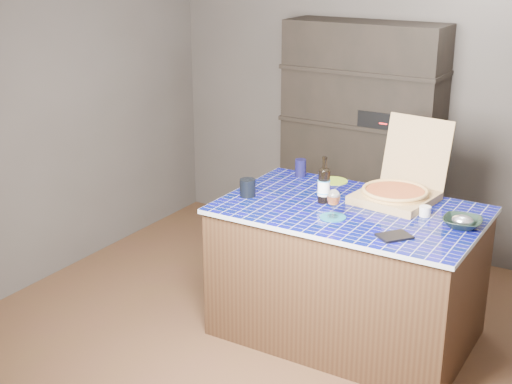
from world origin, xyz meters
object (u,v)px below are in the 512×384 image
Objects in this scene: kitchen_island at (347,272)px; dvd_case at (394,236)px; wine_glass at (334,198)px; pizza_box at (397,190)px; mead_bottle at (324,185)px; bowl at (462,223)px.

dvd_case is at bearing -37.09° from kitchen_island.
dvd_case is (0.41, -0.09, -0.11)m from wine_glass.
kitchen_island is at bearing -117.44° from pizza_box.
kitchen_island is 5.32× the size of mead_bottle.
bowl reaches higher than dvd_case.
wine_glass is 0.43m from dvd_case.
wine_glass is at bearing -155.49° from dvd_case.
wine_glass is (0.16, -0.21, 0.01)m from mead_bottle.
wine_glass reaches higher than bowl.
bowl is (0.27, 0.34, 0.02)m from dvd_case.
bowl is at bearing 2.31° from mead_bottle.
wine_glass is at bearing -106.93° from pizza_box.
mead_bottle is at bearing 176.73° from kitchen_island.
bowl is (0.47, -0.23, -0.04)m from pizza_box.
bowl is at bearing -18.70° from pizza_box.
mead_bottle is at bearing -137.74° from pizza_box.
wine_glass is 0.78× the size of bowl.
pizza_box is 0.52m from bowl.
mead_bottle is at bearing 127.86° from wine_glass.
kitchen_island is at bearing -179.62° from dvd_case.
dvd_case is (0.57, -0.30, -0.11)m from mead_bottle.
mead_bottle is 1.66× the size of dvd_case.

